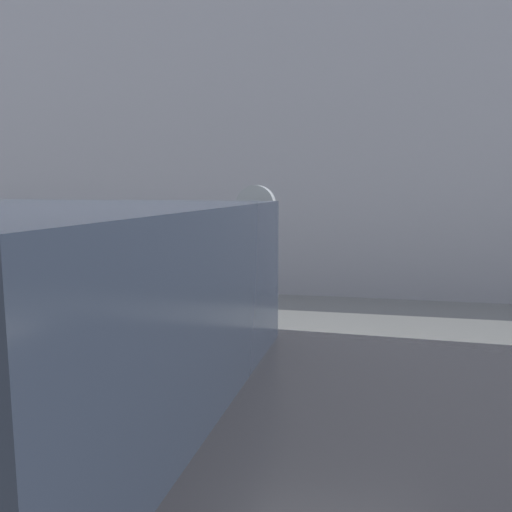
% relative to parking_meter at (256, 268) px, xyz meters
% --- Properties ---
extents(sidewalk, '(24.00, 2.80, 0.15)m').
position_rel_parking_meter_xyz_m(sidewalk, '(-0.19, 1.23, -0.98)').
color(sidewalk, '#BCB7AD').
rests_on(sidewalk, ground_plane).
extents(building_facade, '(24.00, 0.30, 6.80)m').
position_rel_parking_meter_xyz_m(building_facade, '(-0.19, 4.29, 2.35)').
color(building_facade, gray).
rests_on(building_facade, ground_plane).
extents(parking_meter, '(0.22, 0.12, 1.39)m').
position_rel_parking_meter_xyz_m(parking_meter, '(0.00, 0.00, 0.00)').
color(parking_meter, '#2D2D30').
rests_on(parking_meter, sidewalk).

